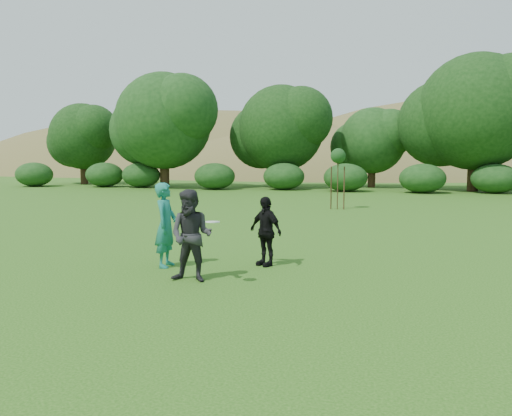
{
  "coord_description": "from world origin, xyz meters",
  "views": [
    {
      "loc": [
        2.99,
        -9.91,
        2.48
      ],
      "look_at": [
        0.0,
        3.0,
        1.1
      ],
      "focal_mm": 35.0,
      "sensor_mm": 36.0,
      "label": 1
    }
  ],
  "objects_px": {
    "player_grey": "(191,236)",
    "sapling": "(338,158)",
    "player_black": "(265,231)",
    "player_teal": "(166,225)"
  },
  "relations": [
    {
      "from": "player_grey",
      "to": "player_black",
      "type": "xyz_separation_m",
      "value": [
        1.12,
        1.74,
        -0.13
      ]
    },
    {
      "from": "player_black",
      "to": "sapling",
      "type": "xyz_separation_m",
      "value": [
        0.78,
        12.63,
        1.63
      ]
    },
    {
      "from": "player_grey",
      "to": "sapling",
      "type": "bearing_deg",
      "value": 83.91
    },
    {
      "from": "sapling",
      "to": "player_teal",
      "type": "bearing_deg",
      "value": -102.47
    },
    {
      "from": "player_black",
      "to": "sapling",
      "type": "bearing_deg",
      "value": 119.52
    },
    {
      "from": "player_black",
      "to": "player_grey",
      "type": "bearing_deg",
      "value": -89.75
    },
    {
      "from": "player_teal",
      "to": "player_grey",
      "type": "distance_m",
      "value": 1.52
    },
    {
      "from": "player_teal",
      "to": "player_grey",
      "type": "bearing_deg",
      "value": -140.7
    },
    {
      "from": "player_black",
      "to": "sapling",
      "type": "height_order",
      "value": "sapling"
    },
    {
      "from": "player_black",
      "to": "sapling",
      "type": "relative_size",
      "value": 0.55
    }
  ]
}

